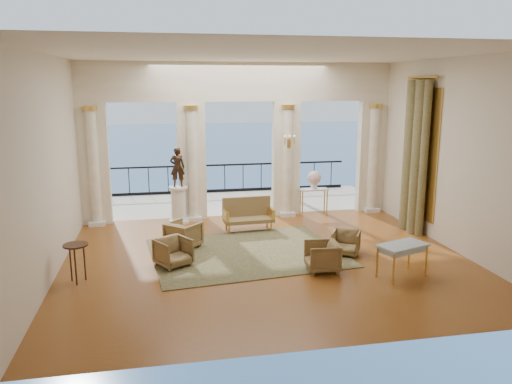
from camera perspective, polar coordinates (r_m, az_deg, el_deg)
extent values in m
plane|color=#4C250C|center=(11.41, 1.26, -7.68)|extent=(9.00, 9.00, 0.00)
plane|color=beige|center=(7.06, 8.17, -1.28)|extent=(9.00, 0.00, 9.00)
plane|color=beige|center=(10.84, -22.65, 2.61)|extent=(0.00, 8.00, 8.00)
plane|color=beige|center=(12.58, 21.82, 3.89)|extent=(0.00, 8.00, 8.00)
plane|color=white|center=(10.74, 1.37, 15.51)|extent=(9.00, 9.00, 0.00)
cube|color=beige|center=(14.51, -1.94, 12.48)|extent=(9.00, 0.30, 1.10)
cube|color=beige|center=(14.61, -17.98, 3.03)|extent=(0.80, 0.30, 3.40)
cylinder|color=beige|center=(14.45, -18.04, 2.53)|extent=(0.28, 0.28, 3.20)
cylinder|color=gold|center=(14.28, -18.48, 9.06)|extent=(0.40, 0.40, 0.12)
cube|color=silver|center=(14.77, -17.65, -3.37)|extent=(0.45, 0.45, 0.12)
cube|color=beige|center=(14.52, -7.35, 3.48)|extent=(0.80, 0.30, 3.40)
cylinder|color=beige|center=(14.36, -7.29, 2.98)|extent=(0.28, 0.28, 3.20)
cylinder|color=gold|center=(14.19, -7.47, 9.56)|extent=(0.40, 0.40, 0.12)
cube|color=silver|center=(14.69, -7.13, -2.97)|extent=(0.45, 0.45, 0.12)
cube|color=beige|center=(14.95, 3.44, 3.80)|extent=(0.80, 0.30, 3.40)
cylinder|color=beige|center=(14.80, 3.61, 3.32)|extent=(0.28, 0.28, 3.20)
cylinder|color=gold|center=(14.63, 3.70, 9.72)|extent=(0.40, 0.40, 0.12)
cube|color=silver|center=(15.11, 3.53, -2.46)|extent=(0.45, 0.45, 0.12)
cube|color=beige|center=(15.83, 12.98, 3.98)|extent=(0.80, 0.30, 3.40)
cylinder|color=beige|center=(15.69, 13.22, 3.53)|extent=(0.28, 0.28, 3.20)
cylinder|color=gold|center=(15.53, 13.52, 9.55)|extent=(0.40, 0.40, 0.12)
cube|color=silver|center=(15.98, 12.96, -1.94)|extent=(0.45, 0.45, 0.12)
cube|color=#B1A997|center=(16.90, -2.87, -1.25)|extent=(10.00, 3.60, 0.10)
cube|color=black|center=(18.26, -3.61, 3.11)|extent=(9.00, 0.06, 0.06)
cube|color=black|center=(18.43, -3.57, 0.19)|extent=(9.00, 0.06, 0.10)
cylinder|color=black|center=(18.34, -3.59, 1.57)|extent=(0.03, 0.03, 1.00)
cylinder|color=black|center=(18.29, -16.44, 1.06)|extent=(0.03, 0.03, 1.00)
cylinder|color=black|center=(19.28, 8.59, 1.98)|extent=(0.03, 0.03, 1.00)
cylinder|color=#4C3823|center=(17.70, 3.15, 6.42)|extent=(0.20, 0.20, 4.20)
plane|color=#28528E|center=(71.21, -8.98, 4.09)|extent=(160.00, 160.00, 0.00)
cylinder|color=brown|center=(13.40, 18.62, 3.51)|extent=(0.26, 0.26, 4.00)
cylinder|color=brown|center=(13.77, 17.57, 3.79)|extent=(0.32, 0.32, 4.00)
cylinder|color=brown|center=(14.19, 16.85, 4.07)|extent=(0.26, 0.26, 4.00)
cylinder|color=gold|center=(13.69, 18.47, 12.31)|extent=(0.08, 1.40, 0.08)
cube|color=gold|center=(13.86, 18.36, 4.21)|extent=(0.04, 1.60, 3.40)
cube|color=gold|center=(14.58, 3.78, 5.57)|extent=(0.10, 0.04, 0.25)
cylinder|color=gold|center=(14.46, 3.32, 5.92)|extent=(0.02, 0.02, 0.22)
cylinder|color=gold|center=(14.49, 3.86, 5.92)|extent=(0.02, 0.02, 0.22)
cylinder|color=gold|center=(14.53, 4.40, 5.93)|extent=(0.02, 0.02, 0.22)
cube|color=#2F3519|center=(11.81, -1.09, -6.92)|extent=(4.69, 3.84, 0.02)
imported|color=#4B3A1F|center=(11.05, -9.44, -6.65)|extent=(0.89, 0.87, 0.68)
imported|color=#4B3A1F|center=(11.81, 10.25, -5.59)|extent=(0.80, 0.79, 0.62)
imported|color=#4B3A1F|center=(10.73, 7.58, -7.16)|extent=(0.67, 0.71, 0.68)
imported|color=#4B3A1F|center=(12.18, -8.28, -4.73)|extent=(0.96, 0.96, 0.72)
cube|color=#4B3A1F|center=(13.47, -0.85, -3.22)|extent=(1.36, 0.61, 0.10)
cube|color=#4B3A1F|center=(13.63, -1.09, -1.66)|extent=(1.34, 0.15, 0.54)
cube|color=gold|center=(13.30, -3.47, -2.65)|extent=(0.11, 0.55, 0.26)
cube|color=gold|center=(13.57, 1.72, -2.33)|extent=(0.11, 0.55, 0.26)
cylinder|color=gold|center=(13.20, -3.07, -4.35)|extent=(0.05, 0.05, 0.25)
cylinder|color=gold|center=(13.45, 1.76, -4.02)|extent=(0.05, 0.05, 0.25)
cylinder|color=gold|center=(13.61, -3.41, -3.84)|extent=(0.05, 0.05, 0.25)
cylinder|color=gold|center=(13.85, 1.27, -3.53)|extent=(0.05, 0.05, 0.25)
cube|color=#99B0C3|center=(10.64, 16.42, -5.86)|extent=(1.14, 0.86, 0.05)
cylinder|color=gold|center=(10.29, 15.46, -8.48)|extent=(0.04, 0.04, 0.65)
cylinder|color=gold|center=(10.93, 18.86, -7.46)|extent=(0.04, 0.04, 0.65)
cylinder|color=gold|center=(10.59, 13.67, -7.78)|extent=(0.04, 0.04, 0.65)
cylinder|color=gold|center=(11.22, 17.09, -6.83)|extent=(0.04, 0.04, 0.65)
cylinder|color=silver|center=(14.51, -8.77, -3.29)|extent=(0.57, 0.57, 0.08)
cylinder|color=silver|center=(14.39, -8.84, -1.43)|extent=(0.42, 0.42, 0.91)
cylinder|color=silver|center=(14.28, -8.90, 0.50)|extent=(0.53, 0.53, 0.06)
imported|color=black|center=(14.17, -8.98, 2.82)|extent=(0.43, 0.30, 1.12)
cube|color=silver|center=(15.05, 6.63, 0.29)|extent=(0.86, 0.34, 0.05)
cylinder|color=gold|center=(14.92, 5.33, -1.39)|extent=(0.04, 0.04, 0.77)
cylinder|color=gold|center=(15.14, 8.11, -1.26)|extent=(0.04, 0.04, 0.77)
cylinder|color=gold|center=(15.14, 5.08, -1.19)|extent=(0.04, 0.04, 0.77)
cylinder|color=gold|center=(15.36, 7.83, -1.05)|extent=(0.04, 0.04, 0.77)
cylinder|color=silver|center=(15.02, 6.65, 0.85)|extent=(0.20, 0.20, 0.25)
sphere|color=#C28894|center=(14.98, 6.67, 1.63)|extent=(0.40, 0.40, 0.40)
cylinder|color=black|center=(10.52, -19.94, -5.72)|extent=(0.49, 0.49, 0.03)
cylinder|color=black|center=(10.69, -19.00, -7.60)|extent=(0.03, 0.03, 0.76)
cylinder|color=black|center=(10.74, -20.42, -7.62)|extent=(0.03, 0.03, 0.76)
cylinder|color=black|center=(10.50, -19.93, -8.03)|extent=(0.03, 0.03, 0.76)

